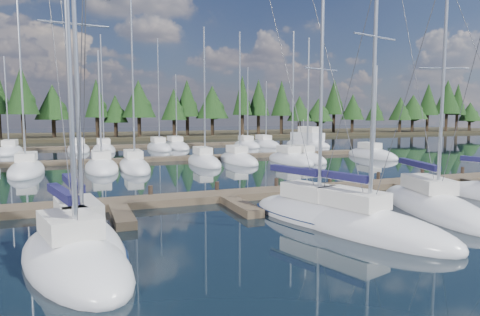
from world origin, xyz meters
name	(u,v)px	position (x,y,z in m)	size (l,w,h in m)	color
ground	(177,173)	(0.00, 30.00, 0.00)	(260.00, 260.00, 0.00)	black
far_shore	(114,136)	(0.00, 90.00, 0.30)	(220.00, 30.00, 0.60)	#302A1B
main_dock	(226,198)	(0.00, 17.36, 0.20)	(44.00, 6.13, 0.90)	brown
back_docks	(142,152)	(0.00, 49.58, 0.20)	(50.00, 21.80, 0.40)	brown
front_sailboat_1	(81,239)	(-7.87, 11.40, 0.29)	(3.99, 9.36, 14.69)	silver
front_sailboat_2	(74,258)	(-8.12, 9.20, 0.31)	(4.67, 8.12, 15.55)	silver
front_sailboat_3	(360,224)	(3.27, 9.44, 0.29)	(5.35, 9.44, 14.63)	silver
front_sailboat_4	(312,214)	(2.33, 11.75, 0.29)	(4.59, 8.05, 12.64)	silver
front_sailboat_5	(432,206)	(9.03, 11.20, 0.28)	(5.56, 10.16, 13.05)	silver
back_sailboat_rows	(144,155)	(-0.45, 44.91, 0.26)	(47.98, 33.13, 16.09)	silver
motor_yacht_right	(307,142)	(26.21, 53.37, 0.54)	(4.86, 10.33, 4.97)	silver
tree_line	(119,102)	(0.26, 80.16, 7.25)	(185.61, 11.55, 13.73)	black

